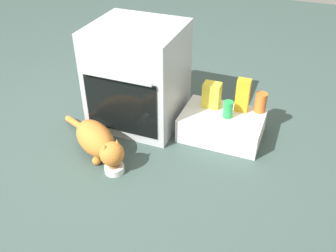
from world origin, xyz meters
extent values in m
plane|color=#384C47|center=(0.00, 0.00, 0.00)|extent=(8.00, 8.00, 0.00)
cube|color=#B7BABF|center=(-0.04, 0.44, 0.36)|extent=(0.61, 0.56, 0.72)
cube|color=black|center=(-0.04, 0.16, 0.27)|extent=(0.52, 0.01, 0.40)
cylinder|color=silver|center=(-0.04, 0.13, 0.49)|extent=(0.49, 0.02, 0.02)
cube|color=white|center=(0.59, 0.45, 0.09)|extent=(0.55, 0.38, 0.18)
cylinder|color=white|center=(0.07, -0.16, 0.02)|extent=(0.12, 0.12, 0.04)
sphere|color=brown|center=(0.07, -0.16, 0.04)|extent=(0.07, 0.07, 0.07)
ellipsoid|color=#C6752D|center=(-0.14, -0.04, 0.12)|extent=(0.42, 0.37, 0.20)
sphere|color=#C6752D|center=(0.05, -0.16, 0.13)|extent=(0.15, 0.15, 0.15)
cone|color=#C6752D|center=(0.08, -0.12, 0.19)|extent=(0.05, 0.05, 0.07)
cone|color=#C6752D|center=(0.03, -0.19, 0.19)|extent=(0.05, 0.05, 0.07)
cylinder|color=#C6752D|center=(-0.39, 0.12, 0.06)|extent=(0.29, 0.20, 0.12)
sphere|color=#C6752D|center=(-0.01, -0.05, 0.03)|extent=(0.06, 0.06, 0.06)
sphere|color=#C6752D|center=(-0.07, -0.14, 0.03)|extent=(0.06, 0.06, 0.06)
cube|color=yellow|center=(0.48, 0.53, 0.27)|extent=(0.12, 0.09, 0.18)
cylinder|color=green|center=(0.62, 0.44, 0.24)|extent=(0.07, 0.07, 0.12)
cylinder|color=#D16023|center=(0.81, 0.59, 0.25)|extent=(0.08, 0.08, 0.14)
cube|color=orange|center=(0.69, 0.55, 0.30)|extent=(0.09, 0.06, 0.24)
camera|label=1|loc=(1.03, -1.69, 1.58)|focal=40.14mm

